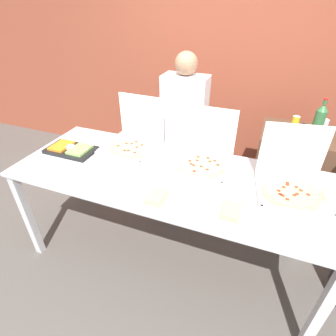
% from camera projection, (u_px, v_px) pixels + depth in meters
% --- Properties ---
extents(ground_plane, '(16.00, 16.00, 0.00)m').
position_uv_depth(ground_plane, '(168.00, 253.00, 2.46)').
color(ground_plane, '#514C47').
extents(brick_wall_behind, '(10.00, 0.06, 2.80)m').
position_uv_depth(brick_wall_behind, '(221.00, 60.00, 3.02)').
color(brick_wall_behind, brown).
rests_on(brick_wall_behind, ground_plane).
extents(buffet_table, '(2.36, 0.91, 0.90)m').
position_uv_depth(buffet_table, '(168.00, 184.00, 2.02)').
color(buffet_table, silver).
rests_on(buffet_table, ground_plane).
extents(pizza_box_near_left, '(0.49, 0.50, 0.42)m').
position_uv_depth(pizza_box_near_left, '(291.00, 183.00, 1.74)').
color(pizza_box_near_left, white).
rests_on(pizza_box_near_left, buffet_table).
extents(pizza_box_far_left, '(0.42, 0.44, 0.42)m').
position_uv_depth(pizza_box_far_left, '(203.00, 157.00, 2.02)').
color(pizza_box_far_left, white).
rests_on(pizza_box_far_left, buffet_table).
extents(pizza_box_near_right, '(0.44, 0.46, 0.42)m').
position_uv_depth(pizza_box_near_right, '(134.00, 141.00, 2.25)').
color(pizza_box_near_right, white).
rests_on(pizza_box_near_right, buffet_table).
extents(paper_plate_front_left, '(0.21, 0.21, 0.03)m').
position_uv_depth(paper_plate_front_left, '(231.00, 212.00, 1.60)').
color(paper_plate_front_left, white).
rests_on(paper_plate_front_left, buffet_table).
extents(paper_plate_front_center, '(0.23, 0.23, 0.03)m').
position_uv_depth(paper_plate_front_center, '(156.00, 198.00, 1.71)').
color(paper_plate_front_center, white).
rests_on(paper_plate_front_center, buffet_table).
extents(veggie_tray, '(0.42, 0.24, 0.05)m').
position_uv_depth(veggie_tray, '(71.00, 149.00, 2.23)').
color(veggie_tray, black).
rests_on(veggie_tray, buffet_table).
extents(sideboard_podium, '(0.69, 0.57, 0.98)m').
position_uv_depth(sideboard_podium, '(288.00, 177.00, 2.65)').
color(sideboard_podium, '#4C3323').
rests_on(sideboard_podium, ground_plane).
extents(soda_bottle, '(0.09, 0.09, 0.33)m').
position_uv_depth(soda_bottle, '(319.00, 119.00, 2.28)').
color(soda_bottle, '#2D6638').
rests_on(soda_bottle, sideboard_podium).
extents(soda_can_silver, '(0.07, 0.07, 0.12)m').
position_uv_depth(soda_can_silver, '(324.00, 126.00, 2.36)').
color(soda_can_silver, silver).
rests_on(soda_can_silver, sideboard_podium).
extents(soda_can_colored, '(0.07, 0.07, 0.12)m').
position_uv_depth(soda_can_colored, '(295.00, 123.00, 2.42)').
color(soda_can_colored, gold).
rests_on(soda_can_colored, sideboard_podium).
extents(person_guest_cap, '(0.40, 0.22, 1.65)m').
position_uv_depth(person_guest_cap, '(184.00, 138.00, 2.57)').
color(person_guest_cap, '#473D33').
rests_on(person_guest_cap, ground_plane).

